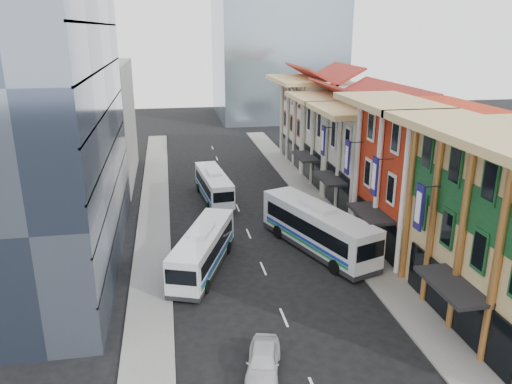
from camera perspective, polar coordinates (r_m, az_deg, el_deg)
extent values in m
cube|color=slate|center=(47.27, 9.39, -3.94)|extent=(3.00, 90.00, 0.15)
cube|color=slate|center=(44.81, -11.69, -5.35)|extent=(3.00, 90.00, 0.15)
cube|color=#B02C13|center=(43.27, 18.87, 1.52)|extent=(8.00, 10.00, 12.00)
cube|color=beige|center=(51.71, 13.81, 3.45)|extent=(8.00, 9.00, 10.00)
cube|color=beige|center=(59.81, 10.39, 5.63)|extent=(8.00, 9.00, 10.00)
cube|color=beige|center=(69.45, 7.43, 7.91)|extent=(8.00, 12.00, 11.00)
cube|color=#3B465E|center=(39.64, -25.86, 12.56)|extent=(12.00, 26.00, 30.00)
cube|color=gray|center=(62.80, -18.67, 7.43)|extent=(10.00, 18.00, 14.00)
imported|color=silver|center=(28.15, 0.82, -18.77)|extent=(2.83, 4.65, 1.47)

